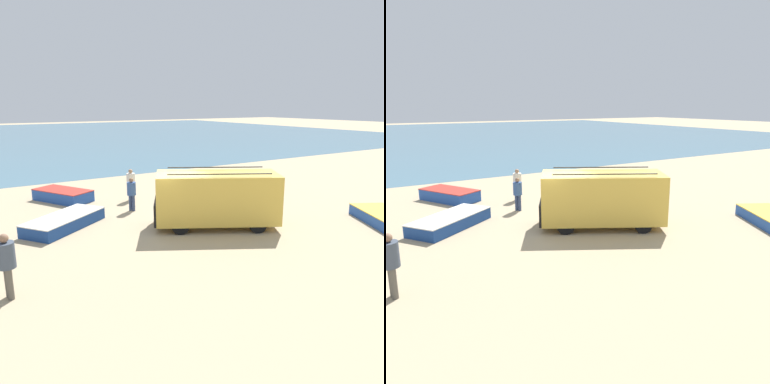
# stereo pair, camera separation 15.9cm
# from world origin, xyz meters

# --- Properties ---
(ground_plane) EXTENTS (200.00, 200.00, 0.00)m
(ground_plane) POSITION_xyz_m (0.00, 0.00, 0.00)
(ground_plane) COLOR tan
(sea_water) EXTENTS (120.00, 80.00, 0.01)m
(sea_water) POSITION_xyz_m (0.00, 52.00, 0.00)
(sea_water) COLOR #477084
(sea_water) RESTS_ON ground_plane
(parked_van) EXTENTS (5.47, 4.30, 2.44)m
(parked_van) POSITION_xyz_m (1.54, -1.00, 1.27)
(parked_van) COLOR gold
(parked_van) RESTS_ON ground_plane
(fishing_rowboat_0) EXTENTS (3.62, 3.30, 0.58)m
(fishing_rowboat_0) POSITION_xyz_m (6.46, 3.34, 0.29)
(fishing_rowboat_0) COLOR #234CA3
(fishing_rowboat_0) RESTS_ON ground_plane
(fishing_rowboat_1) EXTENTS (2.82, 3.86, 0.61)m
(fishing_rowboat_1) POSITION_xyz_m (-2.95, 7.05, 0.31)
(fishing_rowboat_1) COLOR #234CA3
(fishing_rowboat_1) RESTS_ON ground_plane
(fishing_rowboat_2) EXTENTS (4.13, 3.36, 0.53)m
(fishing_rowboat_2) POSITION_xyz_m (-3.86, 2.34, 0.26)
(fishing_rowboat_2) COLOR navy
(fishing_rowboat_2) RESTS_ON ground_plane
(fisherman_0) EXTENTS (0.45, 0.45, 1.70)m
(fisherman_0) POSITION_xyz_m (0.27, 5.07, 1.02)
(fisherman_0) COLOR #38383D
(fisherman_0) RESTS_ON ground_plane
(fisherman_1) EXTENTS (0.48, 0.48, 1.81)m
(fisherman_1) POSITION_xyz_m (-6.69, -2.98, 1.09)
(fisherman_1) COLOR #5B564C
(fisherman_1) RESTS_ON ground_plane
(fisherman_3) EXTENTS (0.43, 0.43, 1.63)m
(fisherman_3) POSITION_xyz_m (-0.53, 3.12, 0.98)
(fisherman_3) COLOR navy
(fisherman_3) RESTS_ON ground_plane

